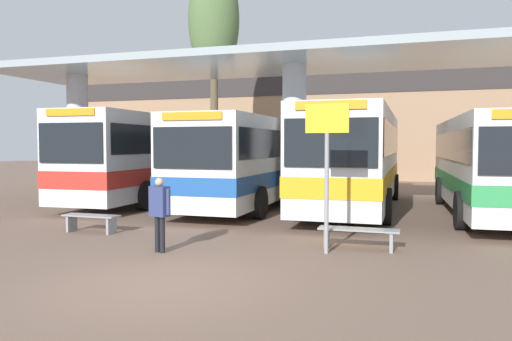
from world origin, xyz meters
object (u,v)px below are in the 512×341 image
(transit_bus_left_bay, at_px, (162,154))
(transit_bus_right_bay, at_px, (356,155))
(transit_bus_center_bay, at_px, (254,158))
(waiting_bench_mid_platform, at_px, (359,234))
(transit_bus_far_right_bay, at_px, (489,161))
(pedestrian_waiting, at_px, (160,207))
(poplar_tree_behind_left, at_px, (214,22))
(waiting_bench_near_pillar, at_px, (91,220))
(info_sign_platform, at_px, (327,147))

(transit_bus_left_bay, relative_size, transit_bus_right_bay, 1.07)
(transit_bus_center_bay, xyz_separation_m, waiting_bench_mid_platform, (4.67, -6.97, -1.44))
(transit_bus_far_right_bay, relative_size, pedestrian_waiting, 6.54)
(transit_bus_right_bay, height_order, poplar_tree_behind_left, poplar_tree_behind_left)
(waiting_bench_mid_platform, bearing_deg, transit_bus_right_bay, 97.30)
(transit_bus_right_bay, distance_m, waiting_bench_mid_platform, 7.43)
(waiting_bench_near_pillar, bearing_deg, poplar_tree_behind_left, 99.11)
(transit_bus_left_bay, bearing_deg, waiting_bench_near_pillar, 103.67)
(transit_bus_far_right_bay, bearing_deg, transit_bus_right_bay, -11.03)
(transit_bus_right_bay, relative_size, waiting_bench_mid_platform, 6.76)
(waiting_bench_mid_platform, bearing_deg, poplar_tree_behind_left, 123.91)
(transit_bus_center_bay, xyz_separation_m, waiting_bench_near_pillar, (-2.15, -6.97, -1.45))
(transit_bus_left_bay, height_order, waiting_bench_near_pillar, transit_bus_left_bay)
(waiting_bench_near_pillar, bearing_deg, waiting_bench_mid_platform, 0.00)
(transit_bus_right_bay, xyz_separation_m, pedestrian_waiting, (-3.03, -8.78, -0.93))
(transit_bus_far_right_bay, relative_size, waiting_bench_near_pillar, 6.82)
(transit_bus_far_right_bay, xyz_separation_m, waiting_bench_near_pillar, (-10.18, -6.58, -1.40))
(transit_bus_left_bay, height_order, waiting_bench_mid_platform, transit_bus_left_bay)
(transit_bus_center_bay, height_order, info_sign_platform, transit_bus_center_bay)
(pedestrian_waiting, bearing_deg, transit_bus_left_bay, 134.43)
(info_sign_platform, distance_m, poplar_tree_behind_left, 17.44)
(transit_bus_left_bay, distance_m, transit_bus_right_bay, 8.26)
(transit_bus_center_bay, bearing_deg, transit_bus_left_bay, -13.79)
(transit_bus_right_bay, bearing_deg, waiting_bench_near_pillar, 50.19)
(transit_bus_right_bay, distance_m, pedestrian_waiting, 9.34)
(info_sign_platform, distance_m, pedestrian_waiting, 3.71)
(info_sign_platform, height_order, pedestrian_waiting, info_sign_platform)
(pedestrian_waiting, bearing_deg, poplar_tree_behind_left, 124.70)
(info_sign_platform, height_order, poplar_tree_behind_left, poplar_tree_behind_left)
(transit_bus_left_bay, height_order, transit_bus_right_bay, transit_bus_left_bay)
(transit_bus_left_bay, xyz_separation_m, waiting_bench_near_pillar, (2.31, -8.05, -1.56))
(transit_bus_center_bay, xyz_separation_m, transit_bus_right_bay, (3.75, 0.24, 0.11))
(transit_bus_right_bay, bearing_deg, pedestrian_waiting, 70.43)
(transit_bus_left_bay, height_order, pedestrian_waiting, transit_bus_left_bay)
(waiting_bench_near_pillar, distance_m, waiting_bench_mid_platform, 6.82)
(transit_bus_far_right_bay, bearing_deg, transit_bus_left_bay, -9.40)
(info_sign_platform, bearing_deg, poplar_tree_behind_left, 120.99)
(transit_bus_left_bay, xyz_separation_m, pedestrian_waiting, (5.18, -9.63, -0.93))
(poplar_tree_behind_left, bearing_deg, transit_bus_center_bay, -56.01)
(waiting_bench_mid_platform, bearing_deg, transit_bus_far_right_bay, 62.95)
(transit_bus_center_bay, height_order, waiting_bench_mid_platform, transit_bus_center_bay)
(transit_bus_center_bay, bearing_deg, waiting_bench_mid_platform, 123.66)
(info_sign_platform, relative_size, poplar_tree_behind_left, 0.27)
(poplar_tree_behind_left, bearing_deg, info_sign_platform, -59.01)
(transit_bus_center_bay, height_order, transit_bus_right_bay, transit_bus_right_bay)
(transit_bus_far_right_bay, distance_m, waiting_bench_near_pillar, 12.20)
(transit_bus_far_right_bay, bearing_deg, transit_bus_center_bay, -5.47)
(transit_bus_far_right_bay, height_order, pedestrian_waiting, transit_bus_far_right_bay)
(transit_bus_left_bay, bearing_deg, pedestrian_waiting, 115.91)
(transit_bus_right_bay, distance_m, info_sign_platform, 7.81)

